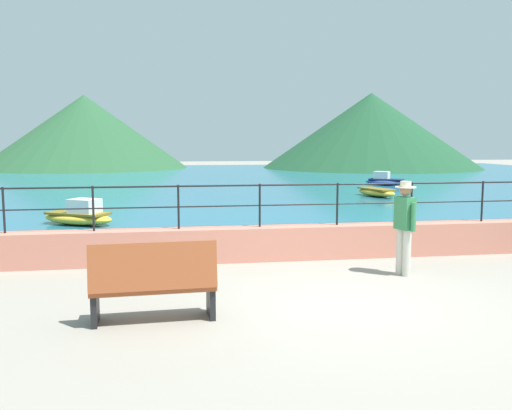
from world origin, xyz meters
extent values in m
plane|color=gray|center=(0.00, 0.00, 0.00)|extent=(120.00, 120.00, 0.00)
cube|color=tan|center=(0.00, 3.20, 0.35)|extent=(20.00, 0.56, 0.70)
cylinder|color=black|center=(-5.85, 3.20, 1.15)|extent=(0.04, 0.04, 0.90)
cylinder|color=black|center=(-4.18, 3.20, 1.15)|extent=(0.04, 0.04, 0.90)
cylinder|color=black|center=(-2.51, 3.20, 1.15)|extent=(0.04, 0.04, 0.90)
cylinder|color=black|center=(-0.84, 3.20, 1.15)|extent=(0.04, 0.04, 0.90)
cylinder|color=black|center=(0.84, 3.20, 1.15)|extent=(0.04, 0.04, 0.90)
cylinder|color=black|center=(2.51, 3.20, 1.15)|extent=(0.04, 0.04, 0.90)
cylinder|color=black|center=(4.18, 3.20, 1.15)|extent=(0.04, 0.04, 0.90)
cylinder|color=black|center=(0.00, 3.20, 1.57)|extent=(18.40, 0.04, 0.04)
cylinder|color=black|center=(0.00, 3.20, 1.15)|extent=(18.40, 0.03, 0.03)
cube|color=#236B89|center=(0.00, 25.84, 0.03)|extent=(64.00, 44.32, 0.06)
cone|color=#1E4C2D|center=(15.68, 40.03, 3.46)|extent=(20.06, 20.06, 6.92)
cone|color=#285633|center=(-10.37, 43.56, 3.35)|extent=(18.64, 18.64, 6.70)
cube|color=#9E4C28|center=(-2.91, -0.35, 0.46)|extent=(1.72, 0.60, 0.06)
cube|color=#9E4C28|center=(-2.90, -0.57, 0.81)|extent=(1.71, 0.23, 0.64)
cube|color=black|center=(-3.70, -0.38, 0.22)|extent=(0.10, 0.47, 0.43)
cube|color=black|center=(-2.12, -0.31, 0.22)|extent=(0.10, 0.47, 0.43)
cylinder|color=beige|center=(1.61, 1.42, 0.43)|extent=(0.15, 0.15, 0.86)
cylinder|color=beige|center=(1.56, 1.59, 0.43)|extent=(0.15, 0.15, 0.86)
cube|color=#337F4C|center=(1.59, 1.51, 1.16)|extent=(0.31, 0.41, 0.60)
cylinder|color=#337F4C|center=(1.65, 1.27, 1.12)|extent=(0.09, 0.09, 0.52)
cylinder|color=#337F4C|center=(1.52, 1.74, 1.12)|extent=(0.09, 0.09, 0.52)
sphere|color=#9E7051|center=(1.59, 1.51, 1.59)|extent=(0.22, 0.22, 0.22)
cylinder|color=beige|center=(1.59, 1.51, 1.64)|extent=(0.38, 0.38, 0.02)
cylinder|color=beige|center=(1.59, 1.51, 1.70)|extent=(0.20, 0.20, 0.10)
ellipsoid|color=#2D4C9E|center=(9.14, 20.48, 0.24)|extent=(2.39, 2.09, 0.36)
cube|color=navy|center=(9.14, 20.48, 0.39)|extent=(1.93, 1.71, 0.06)
cube|color=silver|center=(8.94, 20.63, 0.62)|extent=(1.02, 0.98, 0.40)
ellipsoid|color=gold|center=(-5.35, 8.40, 0.24)|extent=(2.44, 1.95, 0.36)
cube|color=brown|center=(-5.35, 8.40, 0.39)|extent=(1.97, 1.60, 0.06)
cube|color=silver|center=(-5.14, 8.28, 0.62)|extent=(1.01, 0.95, 0.40)
ellipsoid|color=gold|center=(6.32, 14.77, 0.24)|extent=(1.47, 2.46, 0.36)
cube|color=brown|center=(6.32, 14.77, 0.39)|extent=(1.22, 1.98, 0.06)
camera|label=1|loc=(-2.64, -7.70, 2.47)|focal=37.61mm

